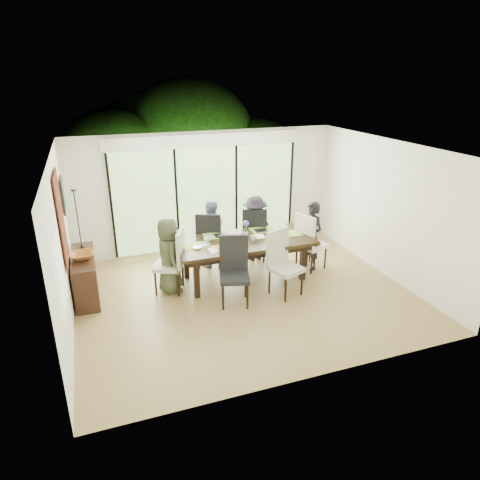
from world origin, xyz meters
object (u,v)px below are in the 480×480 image
object	(u,v)px
chair_near_right	(286,264)
sideboard	(85,276)
person_right_end	(311,236)
person_far_left	(210,234)
cup_c	(280,231)
chair_near_left	(235,272)
bowl	(82,256)
chair_left_end	(168,261)
person_left_end	(169,256)
vase	(246,235)
table_top	(244,241)
cup_a	(207,239)
chair_far_right	(254,233)
cup_b	(253,238)
laptop	(203,246)
chair_far_left	(210,238)
chair_right_end	(312,241)
person_far_right	(255,228)

from	to	relation	value
chair_near_right	sideboard	bearing A→B (deg)	141.46
person_right_end	person_far_left	bearing A→B (deg)	-127.76
cup_c	sideboard	distance (m)	3.82
chair_near_left	bowl	bearing A→B (deg)	172.23
chair_left_end	person_left_end	size ratio (longest dim) A/B	0.85
person_right_end	sideboard	xyz separation A→B (m)	(-4.46, 0.31, -0.32)
chair_left_end	sideboard	xyz separation A→B (m)	(-1.48, 0.31, -0.21)
chair_near_right	bowl	size ratio (longest dim) A/B	2.90
vase	person_left_end	bearing A→B (deg)	-178.13
table_top	cup_a	world-z (taller)	cup_a
chair_near_left	vase	size ratio (longest dim) A/B	9.17
chair_far_right	cup_b	size ratio (longest dim) A/B	11.00
person_right_end	laptop	xyz separation A→B (m)	(-2.33, -0.10, 0.13)
vase	laptop	size ratio (longest dim) A/B	0.36
person_left_end	chair_near_right	bearing A→B (deg)	-117.58
chair_far_left	laptop	distance (m)	1.06
chair_left_end	chair_far_left	size ratio (longest dim) A/B	1.00
cup_b	cup_c	bearing A→B (deg)	17.10
table_top	vase	bearing A→B (deg)	45.00
table_top	chair_near_left	size ratio (longest dim) A/B	2.18
chair_far_right	person_right_end	distance (m)	1.26
chair_right_end	person_right_end	size ratio (longest dim) A/B	0.85
table_top	cup_a	bearing A→B (deg)	167.91
table_top	bowl	size ratio (longest dim) A/B	6.33
person_far_left	cup_a	distance (m)	0.74
chair_right_end	laptop	size ratio (longest dim) A/B	3.33
person_far_left	chair_right_end	bearing A→B (deg)	159.59
chair_left_end	vase	xyz separation A→B (m)	(1.55, 0.05, 0.29)
vase	chair_left_end	bearing A→B (deg)	-178.15
table_top	cup_b	world-z (taller)	cup_b
chair_near_left	vase	world-z (taller)	chair_near_left
person_left_end	person_right_end	distance (m)	2.96
chair_near_right	cup_b	bearing A→B (deg)	94.69
vase	sideboard	xyz separation A→B (m)	(-3.03, 0.26, -0.50)
person_left_end	person_far_left	xyz separation A→B (m)	(1.03, 0.83, 0.00)
chair_left_end	person_left_end	world-z (taller)	person_left_end
chair_far_right	cup_b	world-z (taller)	chair_far_right
chair_far_right	cup_c	distance (m)	0.84
table_top	person_left_end	bearing A→B (deg)	180.00
person_left_end	vase	size ratio (longest dim) A/B	10.75
chair_far_right	vase	distance (m)	0.99
chair_near_left	sideboard	distance (m)	2.76
chair_far_right	bowl	xyz separation A→B (m)	(-3.53, -0.64, 0.24)
vase	bowl	bearing A→B (deg)	176.90
laptop	person_far_right	bearing A→B (deg)	0.57
cup_c	laptop	bearing A→B (deg)	-173.09
chair_left_end	cup_c	size ratio (longest dim) A/B	8.87
chair_left_end	person_left_end	distance (m)	0.11
chair_near_left	cup_c	world-z (taller)	chair_near_left
chair_left_end	cup_b	bearing A→B (deg)	109.81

